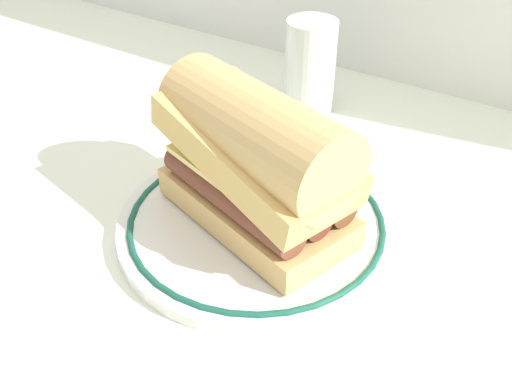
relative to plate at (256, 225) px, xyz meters
The scene contains 4 objects.
ground_plane 0.01m from the plate, 121.30° to the left, with size 1.50×1.50×0.00m, color white.
plate is the anchor object (origin of this frame).
sausage_sandwich 0.07m from the plate, 59.35° to the left, with size 0.20×0.14×0.13m.
drinking_glass 0.24m from the plate, 107.56° to the left, with size 0.06×0.06×0.11m.
Camera 1 is at (0.22, -0.35, 0.35)m, focal length 41.35 mm.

